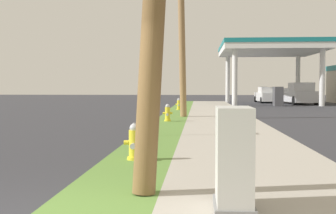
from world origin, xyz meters
The scene contains 8 objects.
fire_hydrant_nearest centered at (0.64, 4.16, 0.45)m, with size 0.42×0.38×0.74m.
fire_hydrant_second centered at (0.61, 13.94, 0.45)m, with size 0.42×0.38×0.74m.
fire_hydrant_third centered at (0.66, 23.20, 0.45)m, with size 0.42×0.37×0.74m.
utility_pole_midground centered at (1.09, 16.92, 4.53)m, with size 1.31×0.73×8.66m.
utility_cabinet centered at (2.36, 0.77, 0.69)m, with size 0.48×0.80×1.23m.
street_sign_post centered at (0.57, 8.51, 1.63)m, with size 0.05×0.36×2.12m.
car_white_by_near_pump centered at (8.82, 39.57, 0.72)m, with size 2.10×4.57×1.57m.
truck_silver_at_forecourt centered at (11.06, 35.98, 0.91)m, with size 2.44×5.52×1.97m.
Camera 1 is at (1.94, -4.42, 1.59)m, focal length 46.14 mm.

